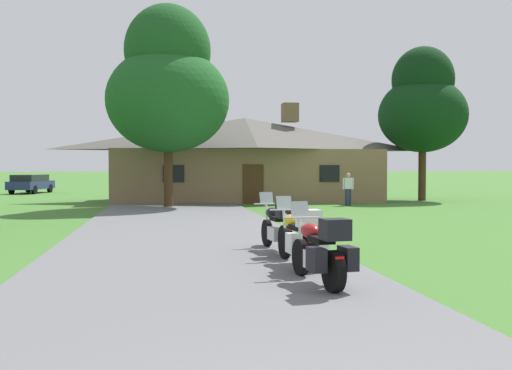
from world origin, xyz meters
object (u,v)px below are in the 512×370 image
Objects in this scene: motorcycle_yellow_second_in_row at (300,238)px; motorcycle_black_farthest_in_row at (278,226)px; tree_by_lodge_front at (168,86)px; parked_navy_suv_far_left at (31,183)px; bystander_white_shirt_near_lodge at (348,187)px; tree_right_of_lodge at (423,105)px; motorcycle_red_nearest_to_camera at (322,252)px.

motorcycle_yellow_second_in_row is 1.00× the size of motorcycle_black_farthest_in_row.
tree_by_lodge_front is 2.00× the size of parked_navy_suv_far_left.
motorcycle_black_farthest_in_row is at bearing 85.36° from motorcycle_yellow_second_in_row.
bystander_white_shirt_near_lodge reaches higher than motorcycle_black_farthest_in_row.
motorcycle_yellow_second_in_row is 0.23× the size of tree_right_of_lodge.
bystander_white_shirt_near_lodge is 0.19× the size of tree_right_of_lodge.
bystander_white_shirt_near_lodge is 0.34× the size of parked_navy_suv_far_left.
motorcycle_yellow_second_in_row is 18.71m from tree_by_lodge_front.
tree_right_of_lodge is 1.84× the size of parked_navy_suv_far_left.
tree_by_lodge_front is (-2.28, 15.75, 5.26)m from motorcycle_black_farthest_in_row.
bystander_white_shirt_near_lodge is at bearing 60.75° from motorcycle_black_farthest_in_row.
motorcycle_yellow_second_in_row is 18.95m from bystander_white_shirt_near_lodge.
motorcycle_black_farthest_in_row is 1.25× the size of bystander_white_shirt_near_lodge.
motorcycle_red_nearest_to_camera is at bearing -83.61° from tree_by_lodge_front.
tree_by_lodge_front is at bearing 89.56° from motorcycle_red_nearest_to_camera.
tree_right_of_lodge is at bearing 14.50° from tree_by_lodge_front.
motorcycle_red_nearest_to_camera is 1.91m from motorcycle_yellow_second_in_row.
tree_by_lodge_front is 1.09× the size of tree_right_of_lodge.
motorcycle_red_nearest_to_camera is 1.00× the size of motorcycle_yellow_second_in_row.
motorcycle_black_farthest_in_row is (-0.02, 2.05, 0.01)m from motorcycle_yellow_second_in_row.
parked_navy_suv_far_left is at bearing 101.35° from motorcycle_red_nearest_to_camera.
parked_navy_suv_far_left is at bearing 148.37° from bystander_white_shirt_near_lodge.
motorcycle_black_farthest_in_row is 0.23× the size of tree_right_of_lodge.
parked_navy_suv_far_left is at bearing 104.29° from motorcycle_black_farthest_in_row.
motorcycle_red_nearest_to_camera is 39.15m from parked_navy_suv_far_left.
tree_by_lodge_front reaches higher than motorcycle_yellow_second_in_row.
tree_right_of_lodge reaches higher than motorcycle_yellow_second_in_row.
motorcycle_red_nearest_to_camera and motorcycle_black_farthest_in_row have the same top height.
motorcycle_red_nearest_to_camera is 1.00× the size of motorcycle_black_farthest_in_row.
parked_navy_suv_far_left is at bearing 151.14° from tree_right_of_lodge.
tree_by_lodge_front is at bearing 92.15° from motorcycle_yellow_second_in_row.
tree_right_of_lodge is at bearing 55.05° from motorcycle_red_nearest_to_camera.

